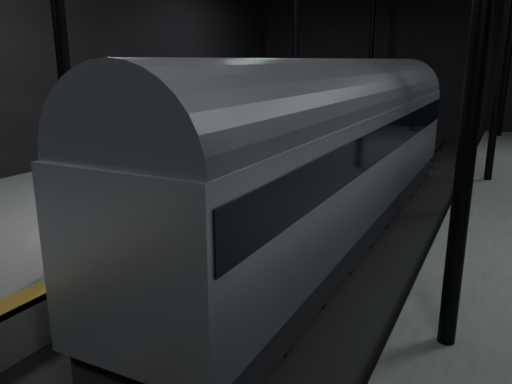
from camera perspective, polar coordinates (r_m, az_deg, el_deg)
The scene contains 6 objects.
ground at distance 13.25m, azimuth 5.93°, elevation -8.26°, with size 44.00×44.00×0.00m, color black.
platform_left at distance 17.06m, azimuth -18.21°, elevation -1.83°, with size 9.00×43.80×1.00m, color #51514E.
tactile_strip at distance 14.30m, azimuth -6.20°, elevation -2.21°, with size 0.50×43.80×0.01m, color olive.
track at distance 13.22m, azimuth 5.93°, elevation -7.99°, with size 2.40×43.00×0.24m.
train at distance 14.85m, azimuth 9.89°, elevation 5.59°, with size 2.86×19.09×5.10m.
woman at distance 15.64m, azimuth -7.25°, elevation 2.51°, with size 0.63×0.42×1.74m, color #8F8358.
Camera 1 is at (4.29, -11.41, 5.19)m, focal length 35.00 mm.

